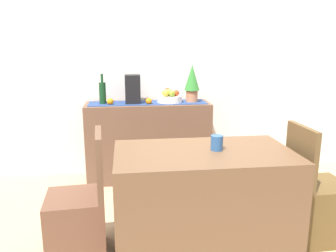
% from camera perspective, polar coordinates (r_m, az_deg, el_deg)
% --- Properties ---
extents(ground_plane, '(6.40, 6.40, 0.02)m').
position_cam_1_polar(ground_plane, '(3.16, 2.24, -14.68)').
color(ground_plane, tan).
rests_on(ground_plane, ground).
extents(room_wall_rear, '(6.40, 0.06, 2.70)m').
position_cam_1_polar(room_wall_rear, '(3.96, -0.42, 11.56)').
color(room_wall_rear, silver).
rests_on(room_wall_rear, ground).
extents(sideboard_console, '(1.34, 0.42, 0.86)m').
position_cam_1_polar(sideboard_console, '(3.82, -3.27, -2.54)').
color(sideboard_console, brown).
rests_on(sideboard_console, ground).
extents(table_runner, '(1.26, 0.32, 0.01)m').
position_cam_1_polar(table_runner, '(3.73, -3.36, 3.86)').
color(table_runner, navy).
rests_on(table_runner, sideboard_console).
extents(fruit_bowl, '(0.27, 0.27, 0.07)m').
position_cam_1_polar(fruit_bowl, '(3.74, 0.25, 4.52)').
color(fruit_bowl, white).
rests_on(fruit_bowl, table_runner).
extents(apple_left, '(0.08, 0.08, 0.08)m').
position_cam_1_polar(apple_left, '(3.73, 0.17, 5.61)').
color(apple_left, gold).
rests_on(apple_left, fruit_bowl).
extents(apple_center, '(0.07, 0.07, 0.07)m').
position_cam_1_polar(apple_center, '(3.67, 0.66, 5.43)').
color(apple_center, olive).
rests_on(apple_center, fruit_bowl).
extents(apple_right, '(0.06, 0.06, 0.06)m').
position_cam_1_polar(apple_right, '(3.72, 1.36, 5.49)').
color(apple_right, '#B73C1A').
rests_on(apple_right, fruit_bowl).
extents(apple_upper, '(0.08, 0.08, 0.08)m').
position_cam_1_polar(apple_upper, '(3.81, -0.09, 5.78)').
color(apple_upper, red).
rests_on(apple_upper, fruit_bowl).
extents(apple_front, '(0.07, 0.07, 0.07)m').
position_cam_1_polar(apple_front, '(3.67, -0.44, 5.47)').
color(apple_front, gold).
rests_on(apple_front, fruit_bowl).
extents(wine_bottle, '(0.07, 0.07, 0.32)m').
position_cam_1_polar(wine_bottle, '(3.71, -10.82, 5.47)').
color(wine_bottle, '#153D1E').
rests_on(wine_bottle, sideboard_console).
extents(coffee_maker, '(0.16, 0.18, 0.31)m').
position_cam_1_polar(coffee_maker, '(3.70, -5.90, 6.10)').
color(coffee_maker, black).
rests_on(coffee_maker, sideboard_console).
extents(potted_plant, '(0.16, 0.16, 0.41)m').
position_cam_1_polar(potted_plant, '(3.76, 4.01, 7.36)').
color(potted_plant, '#BA7651').
rests_on(potted_plant, sideboard_console).
extents(orange_loose_end, '(0.07, 0.07, 0.07)m').
position_cam_1_polar(orange_loose_end, '(3.64, -3.20, 4.14)').
color(orange_loose_end, orange).
rests_on(orange_loose_end, sideboard_console).
extents(orange_loose_near_bowl, '(0.07, 0.07, 0.07)m').
position_cam_1_polar(orange_loose_near_bowl, '(3.66, -9.58, 4.01)').
color(orange_loose_near_bowl, orange).
rests_on(orange_loose_near_bowl, sideboard_console).
extents(dining_table, '(1.26, 0.73, 0.74)m').
position_cam_1_polar(dining_table, '(2.58, 5.80, -12.02)').
color(dining_table, brown).
rests_on(dining_table, ground).
extents(coffee_cup, '(0.09, 0.09, 0.11)m').
position_cam_1_polar(coffee_cup, '(2.47, 8.11, -2.78)').
color(coffee_cup, '#2B568F').
rests_on(coffee_cup, dining_table).
extents(chair_near_window, '(0.43, 0.43, 0.90)m').
position_cam_1_polar(chair_near_window, '(2.60, -14.61, -14.84)').
color(chair_near_window, brown).
rests_on(chair_near_window, ground).
extents(chair_by_corner, '(0.41, 0.41, 0.90)m').
position_cam_1_polar(chair_by_corner, '(2.95, 23.37, -12.02)').
color(chair_by_corner, brown).
rests_on(chair_by_corner, ground).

